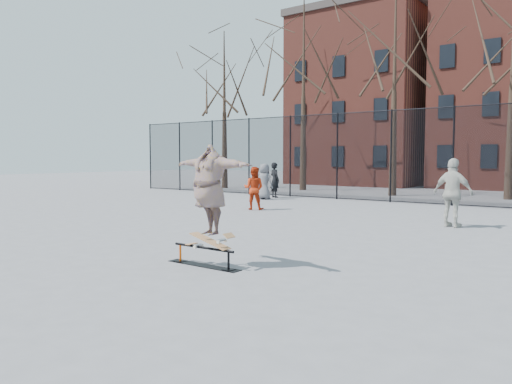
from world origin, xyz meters
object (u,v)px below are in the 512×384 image
Objects in this scene: bystander_grey at (265,182)px; bystander_red at (254,188)px; skateboard at (210,244)px; bystander_black at (275,180)px; skater at (210,197)px; bystander_white at (453,193)px; skate_rail at (203,258)px.

bystander_red is (2.39, -3.93, -0.03)m from bystander_grey.
skateboard is 0.53× the size of bystander_black.
bystander_black is 5.68m from bystander_red.
bystander_grey is (-7.69, 12.10, 0.42)m from skateboard.
skater is at bearing 143.86° from bystander_black.
bystander_red is at bearing 8.63° from bystander_white.
skater is 8.07m from bystander_white.
skater reaches higher than bystander_grey.
bystander_white is (9.65, -4.28, 0.14)m from bystander_grey.
skateboard is at bearing 100.98° from bystander_red.
bystander_grey is at bearing 122.45° from skateboard.
bystander_white is (9.86, -5.40, 0.11)m from bystander_black.
bystander_grey is (-7.69, 12.10, -0.43)m from skater.
bystander_grey is 1.04× the size of bystander_red.
bystander_white is (1.96, 7.82, 0.56)m from skateboard.
skateboard is 14.34m from bystander_grey.
skate_rail is 0.81× the size of skater.
skateboard is 9.75m from bystander_red.
bystander_white is at bearing 74.88° from skate_rail.
skateboard is 0.55× the size of bystander_grey.
bystander_black reaches higher than bystander_red.
skate_rail is at bearing 180.00° from skateboard.
skateboard is at bearing 8.48° from skater.
bystander_grey is 0.86× the size of bystander_white.
skater is 14.34m from bystander_grey.
skateboard is at bearing 0.00° from skate_rail.
bystander_white is at bearing 84.44° from skater.
bystander_grey is at bearing -12.50° from bystander_white.
bystander_red is 0.83× the size of bystander_white.
bystander_red is (-5.14, 8.17, 0.66)m from skate_rail.
skate_rail is 1.00× the size of bystander_red.
bystander_black is (-7.90, 13.22, -0.41)m from skater.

